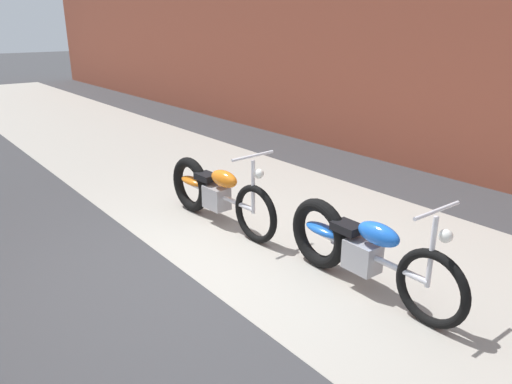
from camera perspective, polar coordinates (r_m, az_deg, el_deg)
name	(u,v)px	position (r m, az deg, el deg)	size (l,w,h in m)	color
ground_plane	(185,272)	(5.02, -8.34, -9.33)	(80.00, 80.00, 0.00)	#38383A
sidewalk_slab	(310,229)	(5.97, 6.31, -4.33)	(36.00, 3.50, 0.01)	#9E998E
brick_building_wall	(484,22)	(8.29, 25.19, 17.61)	(36.00, 0.50, 4.77)	brown
motorcycle_orange	(213,191)	(6.05, -5.09, 0.07)	(2.01, 0.58, 1.03)	black
motorcycle_blue	(356,247)	(4.66, 11.69, -6.39)	(2.01, 0.58, 1.03)	black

